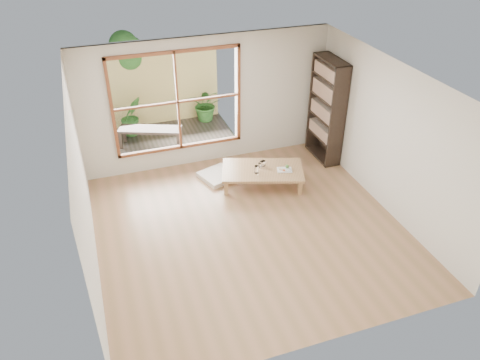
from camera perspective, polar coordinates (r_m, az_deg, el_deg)
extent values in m
plane|color=#A47552|center=(7.97, 1.13, -5.85)|extent=(5.00, 5.00, 0.00)
cube|color=tan|center=(8.92, 2.76, 1.19)|extent=(1.72, 1.30, 0.05)
cube|color=tan|center=(8.71, -1.68, -0.98)|extent=(0.10, 0.10, 0.29)
cube|color=tan|center=(9.30, -1.60, 1.43)|extent=(0.10, 0.10, 0.29)
cube|color=tan|center=(8.78, 7.32, -0.94)|extent=(0.10, 0.10, 0.29)
cube|color=tan|center=(9.37, 6.83, 1.45)|extent=(0.10, 0.10, 0.29)
cube|color=beige|center=(9.26, -2.72, 0.53)|extent=(0.79, 0.79, 0.09)
cube|color=black|center=(9.70, 10.52, 8.37)|extent=(0.34, 0.95, 2.12)
cylinder|color=silver|center=(8.76, 2.02, 1.30)|extent=(0.08, 0.08, 0.15)
cylinder|color=silver|center=(9.00, 2.88, 2.04)|extent=(0.08, 0.08, 0.11)
cylinder|color=silver|center=(9.00, 2.66, 2.02)|extent=(0.07, 0.07, 0.09)
cylinder|color=silver|center=(8.97, 2.40, 1.84)|extent=(0.06, 0.06, 0.08)
cube|color=white|center=(8.90, 5.44, 1.23)|extent=(0.32, 0.27, 0.02)
sphere|color=#487E32|center=(8.94, 5.76, 1.67)|extent=(0.07, 0.07, 0.07)
cube|color=#D26131|center=(8.85, 5.38, 1.19)|extent=(0.06, 0.05, 0.02)
cube|color=beige|center=(8.89, 4.97, 1.36)|extent=(0.07, 0.07, 0.02)
cylinder|color=silver|center=(8.86, 5.78, 1.16)|extent=(0.15, 0.06, 0.01)
cube|color=#372F28|center=(10.76, -8.39, 4.80)|extent=(2.80, 2.00, 0.05)
cube|color=black|center=(10.37, -10.92, 6.06)|extent=(1.39, 0.87, 0.06)
cube|color=black|center=(10.50, -14.35, 4.65)|extent=(0.08, 0.08, 0.37)
cube|color=black|center=(10.76, -13.91, 5.43)|extent=(0.08, 0.08, 0.37)
cube|color=black|center=(10.20, -7.53, 4.57)|extent=(0.08, 0.08, 0.37)
cube|color=black|center=(10.47, -7.25, 5.38)|extent=(0.08, 0.08, 0.37)
cube|color=#D3C36C|center=(11.29, -9.82, 11.08)|extent=(2.80, 0.06, 1.80)
imported|color=#326123|center=(11.42, -4.14, 9.21)|extent=(0.90, 0.84, 0.82)
imported|color=#326123|center=(10.94, -13.07, 7.60)|extent=(0.61, 0.55, 0.91)
cylinder|color=#4C3D2D|center=(11.53, -13.52, 10.57)|extent=(0.14, 0.14, 1.60)
sphere|color=#326123|center=(11.26, -13.46, 14.68)|extent=(0.84, 0.84, 0.84)
sphere|color=#326123|center=(11.37, -14.76, 13.61)|extent=(0.70, 0.70, 0.70)
sphere|color=#326123|center=(11.08, -14.03, 15.68)|extent=(0.64, 0.64, 0.64)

